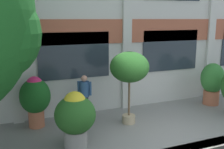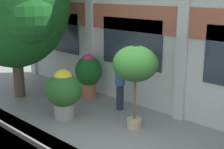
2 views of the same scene
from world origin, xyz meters
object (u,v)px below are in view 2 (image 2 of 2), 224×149
object	(u,v)px
resident_by_doorway	(120,85)
potted_plant_ribbed_drum	(64,91)
broadleaf_tree	(13,1)
potted_plant_tall_urn	(135,66)
potted_plant_glazed_jar	(89,72)

from	to	relation	value
resident_by_doorway	potted_plant_ribbed_drum	bearing A→B (deg)	14.57
broadleaf_tree	resident_by_doorway	world-z (taller)	broadleaf_tree
potted_plant_tall_urn	potted_plant_glazed_jar	bearing A→B (deg)	163.49
broadleaf_tree	potted_plant_ribbed_drum	xyz separation A→B (m)	(3.01, -0.14, -2.72)
resident_by_doorway	potted_plant_glazed_jar	bearing A→B (deg)	-53.55
potted_plant_ribbed_drum	resident_by_doorway	distance (m)	1.98
broadleaf_tree	resident_by_doorway	bearing A→B (deg)	23.61
potted_plant_tall_urn	potted_plant_ribbed_drum	distance (m)	2.56
potted_plant_glazed_jar	broadleaf_tree	bearing A→B (deg)	-141.08
potted_plant_ribbed_drum	resident_by_doorway	world-z (taller)	resident_by_doorway
potted_plant_ribbed_drum	potted_plant_glazed_jar	bearing A→B (deg)	114.93
potted_plant_tall_urn	resident_by_doorway	world-z (taller)	potted_plant_tall_urn
broadleaf_tree	potted_plant_ribbed_drum	size ratio (longest dim) A/B	3.90
potted_plant_ribbed_drum	broadleaf_tree	bearing A→B (deg)	177.25
broadleaf_tree	potted_plant_glazed_jar	size ratio (longest dim) A/B	3.65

